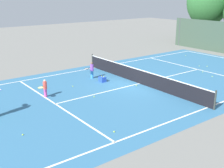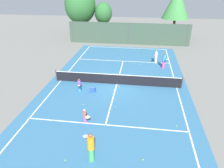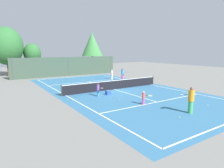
% 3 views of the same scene
% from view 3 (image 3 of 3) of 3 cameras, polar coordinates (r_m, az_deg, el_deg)
% --- Properties ---
extents(ground_plane, '(80.00, 80.00, 0.00)m').
position_cam_3_polar(ground_plane, '(21.07, 0.64, -1.61)').
color(ground_plane, slate).
extents(court_surface, '(13.00, 25.00, 0.01)m').
position_cam_3_polar(court_surface, '(21.07, 0.64, -1.60)').
color(court_surface, teal).
rests_on(court_surface, ground_plane).
extents(tennis_net, '(11.90, 0.10, 1.10)m').
position_cam_3_polar(tennis_net, '(20.98, 0.64, -0.24)').
color(tennis_net, '#333833').
rests_on(tennis_net, ground_plane).
extents(perimeter_fence, '(18.00, 0.12, 3.20)m').
position_cam_3_polar(perimeter_fence, '(33.33, -12.86, 5.11)').
color(perimeter_fence, '#384C3D').
rests_on(perimeter_fence, ground_plane).
extents(tree_0, '(4.33, 4.33, 7.99)m').
position_cam_3_polar(tree_0, '(40.75, -5.95, 11.67)').
color(tree_0, brown).
rests_on(tree_0, ground_plane).
extents(tree_1, '(5.16, 5.21, 8.09)m').
position_cam_3_polar(tree_1, '(36.41, -28.94, 9.86)').
color(tree_1, brown).
rests_on(tree_1, ground_plane).
extents(tree_2, '(2.93, 3.16, 5.53)m').
position_cam_3_polar(tree_2, '(37.05, -22.67, 8.38)').
color(tree_2, brown).
rests_on(tree_2, ground_plane).
extents(player_0, '(0.50, 0.90, 1.47)m').
position_cam_3_polar(player_0, '(28.29, -0.03, 2.86)').
color(player_0, silver).
rests_on(player_0, ground_plane).
extents(player_1, '(0.83, 0.86, 1.81)m').
position_cam_3_polar(player_1, '(13.91, 22.43, -4.37)').
color(player_1, '#3FA559').
rests_on(player_1, ground_plane).
extents(player_2, '(0.45, 0.84, 1.21)m').
position_cam_3_polar(player_2, '(17.77, -4.13, -1.70)').
color(player_2, '#388CD8').
rests_on(player_2, ground_plane).
extents(player_3, '(0.66, 0.75, 1.08)m').
position_cam_3_polar(player_3, '(15.21, 9.49, -4.00)').
color(player_3, '#D14799').
rests_on(player_3, ground_plane).
extents(player_4, '(0.64, 0.95, 1.78)m').
position_cam_3_polar(player_4, '(27.40, 3.18, 2.95)').
color(player_4, '#D14799').
rests_on(player_4, ground_plane).
extents(ball_crate, '(0.45, 0.38, 0.43)m').
position_cam_3_polar(ball_crate, '(18.54, -1.16, -2.61)').
color(ball_crate, blue).
rests_on(ball_crate, ground_plane).
extents(tennis_ball_0, '(0.07, 0.07, 0.07)m').
position_cam_3_polar(tennis_ball_0, '(28.42, -17.73, 0.95)').
color(tennis_ball_0, '#CCE533').
rests_on(tennis_ball_0, ground_plane).
extents(tennis_ball_1, '(0.07, 0.07, 0.07)m').
position_cam_3_polar(tennis_ball_1, '(18.18, 8.70, -3.46)').
color(tennis_ball_1, '#CCE533').
rests_on(tennis_ball_1, ground_plane).
extents(tennis_ball_2, '(0.07, 0.07, 0.07)m').
position_cam_3_polar(tennis_ball_2, '(30.24, -7.08, 1.84)').
color(tennis_ball_2, '#CCE533').
rests_on(tennis_ball_2, ground_plane).
extents(tennis_ball_3, '(0.07, 0.07, 0.07)m').
position_cam_3_polar(tennis_ball_3, '(12.91, 19.44, -9.41)').
color(tennis_ball_3, '#CCE533').
rests_on(tennis_ball_3, ground_plane).
extents(tennis_ball_4, '(0.07, 0.07, 0.07)m').
position_cam_3_polar(tennis_ball_4, '(27.79, -8.55, 1.11)').
color(tennis_ball_4, '#CCE533').
rests_on(tennis_ball_4, ground_plane).
extents(tennis_ball_5, '(0.07, 0.07, 0.07)m').
position_cam_3_polar(tennis_ball_5, '(26.55, -5.10, 0.78)').
color(tennis_ball_5, '#CCE533').
rests_on(tennis_ball_5, ground_plane).
extents(tennis_ball_6, '(0.07, 0.07, 0.07)m').
position_cam_3_polar(tennis_ball_6, '(26.67, -2.21, 0.85)').
color(tennis_ball_6, '#CCE533').
rests_on(tennis_ball_6, ground_plane).
extents(tennis_ball_7, '(0.07, 0.07, 0.07)m').
position_cam_3_polar(tennis_ball_7, '(20.19, 21.56, -2.71)').
color(tennis_ball_7, '#CCE533').
rests_on(tennis_ball_7, ground_plane).
extents(tennis_ball_8, '(0.07, 0.07, 0.07)m').
position_cam_3_polar(tennis_ball_8, '(20.79, 2.12, -1.68)').
color(tennis_ball_8, '#CCE533').
rests_on(tennis_ball_8, ground_plane).
extents(tennis_ball_9, '(0.07, 0.07, 0.07)m').
position_cam_3_polar(tennis_ball_9, '(30.75, 0.43, 2.05)').
color(tennis_ball_9, '#CCE533').
rests_on(tennis_ball_9, ground_plane).
extents(tennis_ball_10, '(0.07, 0.07, 0.07)m').
position_cam_3_polar(tennis_ball_10, '(16.63, 2.21, -4.59)').
color(tennis_ball_10, '#CCE533').
rests_on(tennis_ball_10, ground_plane).
extents(tennis_ball_11, '(0.07, 0.07, 0.07)m').
position_cam_3_polar(tennis_ball_11, '(27.20, -9.07, 0.91)').
color(tennis_ball_11, '#CCE533').
rests_on(tennis_ball_11, ground_plane).
extents(tennis_ball_12, '(0.07, 0.07, 0.07)m').
position_cam_3_polar(tennis_ball_12, '(29.36, -5.84, 1.63)').
color(tennis_ball_12, '#CCE533').
rests_on(tennis_ball_12, ground_plane).
extents(tennis_ball_13, '(0.07, 0.07, 0.07)m').
position_cam_3_polar(tennis_ball_13, '(16.62, 26.63, -5.64)').
color(tennis_ball_13, '#CCE533').
rests_on(tennis_ball_13, ground_plane).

